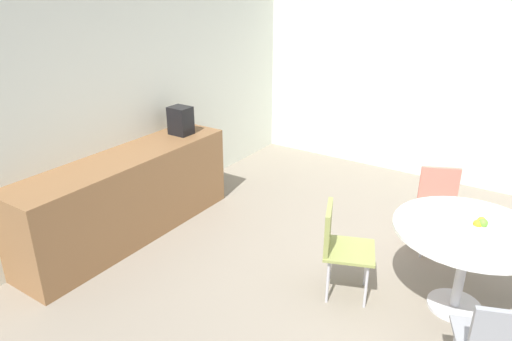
{
  "coord_description": "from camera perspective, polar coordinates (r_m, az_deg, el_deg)",
  "views": [
    {
      "loc": [
        -3.31,
        -0.89,
        2.57
      ],
      "look_at": [
        -0.07,
        1.26,
        0.95
      ],
      "focal_mm": 32.63,
      "sensor_mm": 36.0,
      "label": 1
    }
  ],
  "objects": [
    {
      "name": "chair_coral",
      "position": [
        4.98,
        21.54,
        -3.34
      ],
      "size": [
        0.56,
        0.56,
        0.83
      ],
      "color": "silver",
      "rests_on": "ground_plane"
    },
    {
      "name": "wall_side_right",
      "position": [
        6.5,
        25.37,
        9.2
      ],
      "size": [
        0.1,
        6.0,
        2.6
      ],
      "primitive_type": "cube",
      "color": "silver",
      "rests_on": "ground_plane"
    },
    {
      "name": "ground_plane",
      "position": [
        4.28,
        15.28,
        -15.2
      ],
      "size": [
        6.0,
        6.0,
        0.0
      ],
      "primitive_type": "plane",
      "color": "gray"
    },
    {
      "name": "chair_olive",
      "position": [
        4.02,
        10.06,
        -8.45
      ],
      "size": [
        0.54,
        0.54,
        0.83
      ],
      "color": "silver",
      "rests_on": "ground_plane"
    },
    {
      "name": "counter_block",
      "position": [
        5.05,
        -15.38,
        -3.07
      ],
      "size": [
        2.49,
        0.6,
        0.9
      ],
      "primitive_type": "cube",
      "color": "brown",
      "rests_on": "ground_plane"
    },
    {
      "name": "coffee_maker",
      "position": [
        5.39,
        -9.23,
        6.06
      ],
      "size": [
        0.2,
        0.24,
        0.32
      ],
      "primitive_type": "cube",
      "color": "black",
      "rests_on": "counter_block"
    },
    {
      "name": "round_table",
      "position": [
        4.08,
        24.44,
        -8.07
      ],
      "size": [
        1.16,
        1.16,
        0.76
      ],
      "color": "silver",
      "rests_on": "ground_plane"
    },
    {
      "name": "fruit_bowl",
      "position": [
        3.97,
        25.81,
        -6.3
      ],
      "size": [
        0.26,
        0.26,
        0.13
      ],
      "color": "silver",
      "rests_on": "round_table"
    },
    {
      "name": "mug_white",
      "position": [
        5.51,
        -9.46,
        5.17
      ],
      "size": [
        0.13,
        0.08,
        0.09
      ],
      "color": "black",
      "rests_on": "counter_block"
    },
    {
      "name": "wall_back",
      "position": [
        5.26,
        -15.7,
        7.81
      ],
      "size": [
        6.0,
        0.1,
        2.6
      ],
      "primitive_type": "cube",
      "color": "silver",
      "rests_on": "ground_plane"
    }
  ]
}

